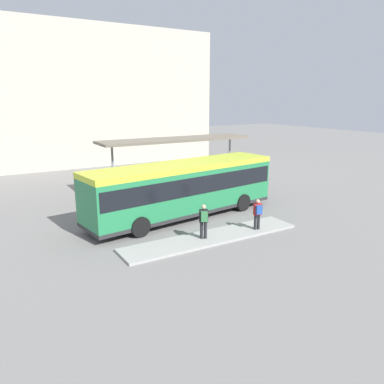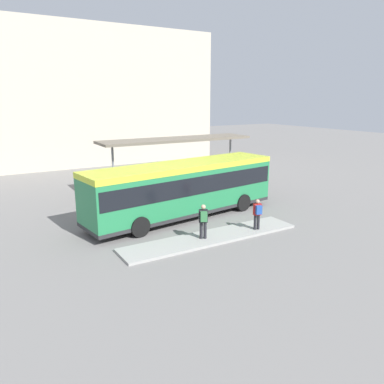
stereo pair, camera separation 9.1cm
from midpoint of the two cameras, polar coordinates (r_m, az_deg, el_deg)
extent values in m
plane|color=slate|center=(21.50, -1.20, -3.82)|extent=(120.00, 120.00, 0.00)
cube|color=#9E9E99|center=(18.30, 3.16, -6.90)|extent=(9.25, 1.80, 0.12)
cube|color=#237A47|center=(21.03, -1.22, 0.68)|extent=(11.72, 4.02, 2.77)
cube|color=#C6DB33|center=(20.78, -1.24, 3.99)|extent=(11.74, 4.04, 0.30)
cube|color=black|center=(20.96, -1.23, 1.56)|extent=(11.50, 4.02, 0.97)
cube|color=black|center=(24.74, 9.47, 3.31)|extent=(0.38, 2.34, 1.07)
cube|color=#28282B|center=(21.36, -1.21, -2.67)|extent=(11.73, 4.03, 0.20)
cylinder|color=black|center=(24.44, 3.76, -0.37)|extent=(1.06, 0.41, 1.04)
cylinder|color=black|center=(22.73, 7.88, -1.59)|extent=(1.06, 0.41, 1.04)
cylinder|color=black|center=(20.57, -11.27, -3.42)|extent=(1.06, 0.41, 1.04)
cylinder|color=black|center=(18.50, -7.79, -5.26)|extent=(1.06, 0.41, 1.04)
cylinder|color=#232328|center=(19.29, 9.73, -4.56)|extent=(0.14, 0.14, 0.77)
cylinder|color=#232328|center=(19.36, 10.21, -4.52)|extent=(0.14, 0.14, 0.77)
cube|color=#B21E1E|center=(19.12, 10.06, -2.62)|extent=(0.43, 0.32, 0.58)
cube|color=#234CA3|center=(18.94, 10.29, -2.70)|extent=(0.33, 0.27, 0.44)
sphere|color=tan|center=(19.01, 10.11, -1.42)|extent=(0.21, 0.21, 0.21)
cylinder|color=#232328|center=(17.83, 1.56, -5.86)|extent=(0.15, 0.15, 0.82)
cylinder|color=#232328|center=(17.85, 2.15, -5.83)|extent=(0.15, 0.15, 0.82)
cube|color=black|center=(17.61, 1.87, -3.66)|extent=(0.46, 0.37, 0.61)
cube|color=#337542|center=(17.40, 1.97, -3.77)|extent=(0.36, 0.31, 0.47)
sphere|color=tan|center=(17.48, 1.89, -2.29)|extent=(0.22, 0.22, 0.22)
torus|color=black|center=(29.09, 8.84, 1.43)|extent=(0.11, 0.65, 0.65)
torus|color=black|center=(28.50, 10.07, 1.11)|extent=(0.11, 0.65, 0.65)
cylinder|color=black|center=(28.75, 9.46, 1.68)|extent=(0.10, 0.68, 0.04)
cylinder|color=black|center=(28.65, 9.68, 1.52)|extent=(0.04, 0.04, 0.32)
cube|color=black|center=(28.62, 9.69, 1.83)|extent=(0.09, 0.19, 0.04)
cylinder|color=black|center=(28.97, 8.98, 1.95)|extent=(0.48, 0.08, 0.03)
torus|color=black|center=(29.89, 7.95, 1.89)|extent=(0.09, 0.74, 0.74)
torus|color=black|center=(29.17, 9.25, 1.54)|extent=(0.09, 0.74, 0.74)
cylinder|color=silver|center=(29.48, 8.61, 2.18)|extent=(0.08, 0.79, 0.04)
cylinder|color=silver|center=(29.36, 8.84, 2.00)|extent=(0.04, 0.04, 0.36)
cube|color=black|center=(29.32, 8.85, 2.35)|extent=(0.08, 0.18, 0.04)
cylinder|color=silver|center=(29.75, 8.10, 2.48)|extent=(0.48, 0.06, 0.03)
torus|color=black|center=(29.84, 8.02, 1.79)|extent=(0.09, 0.66, 0.66)
torus|color=black|center=(30.55, 7.07, 2.10)|extent=(0.09, 0.66, 0.66)
cylinder|color=red|center=(30.15, 7.55, 2.34)|extent=(0.08, 0.69, 0.04)
cylinder|color=red|center=(30.29, 7.38, 2.30)|extent=(0.04, 0.04, 0.32)
cube|color=black|center=(30.26, 7.39, 2.60)|extent=(0.08, 0.18, 0.04)
cylinder|color=red|center=(29.85, 7.94, 2.36)|extent=(0.48, 0.06, 0.03)
torus|color=black|center=(30.43, 6.94, 2.11)|extent=(0.06, 0.71, 0.71)
torus|color=black|center=(31.19, 5.90, 2.43)|extent=(0.06, 0.71, 0.71)
cylinder|color=gold|center=(30.76, 6.43, 2.70)|extent=(0.05, 0.75, 0.04)
cylinder|color=gold|center=(30.91, 6.24, 2.65)|extent=(0.04, 0.04, 0.35)
cube|color=black|center=(30.88, 6.25, 2.96)|extent=(0.07, 0.18, 0.04)
cylinder|color=gold|center=(30.44, 6.85, 2.72)|extent=(0.48, 0.04, 0.03)
cube|color=#706656|center=(27.49, -2.29, 8.01)|extent=(11.45, 2.65, 0.18)
cylinder|color=gray|center=(25.85, -11.79, 3.08)|extent=(0.16, 0.16, 3.61)
cylinder|color=gray|center=(30.34, 5.89, 4.90)|extent=(0.16, 0.16, 3.61)
cube|color=#BCB29E|center=(44.83, -19.06, 13.53)|extent=(28.98, 15.15, 13.52)
camera|label=1|loc=(0.05, -89.88, 0.03)|focal=35.00mm
camera|label=2|loc=(0.05, 90.12, -0.03)|focal=35.00mm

